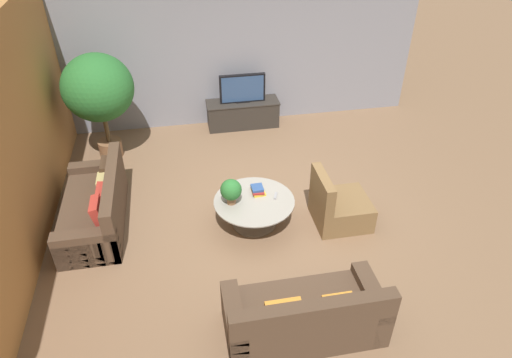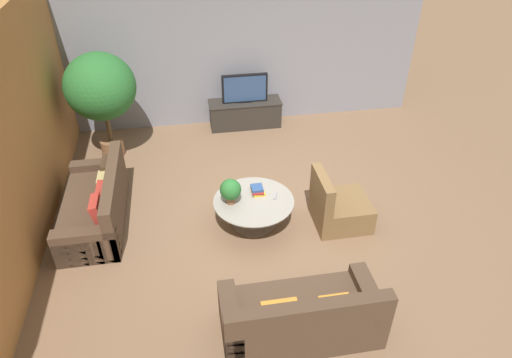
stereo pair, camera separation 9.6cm
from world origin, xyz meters
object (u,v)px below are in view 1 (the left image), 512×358
at_px(couch_by_wall, 97,207).
at_px(potted_plant_tabletop, 231,190).
at_px(media_console, 243,113).
at_px(coffee_table, 254,207).
at_px(television, 242,89).
at_px(potted_palm_tall, 98,90).
at_px(armchair_wicker, 338,207).
at_px(couch_near_entry, 304,316).

xyz_separation_m(couch_by_wall, potted_plant_tabletop, (1.96, -0.44, 0.37)).
xyz_separation_m(media_console, coffee_table, (-0.33, -3.09, 0.03)).
distance_m(media_console, television, 0.54).
bearing_deg(television, couch_by_wall, -134.90).
distance_m(media_console, couch_by_wall, 3.73).
bearing_deg(potted_palm_tall, media_console, 15.07).
xyz_separation_m(television, armchair_wicker, (0.91, -3.26, -0.55)).
bearing_deg(coffee_table, couch_near_entry, -84.05).
relative_size(media_console, television, 1.61).
relative_size(media_console, coffee_table, 1.22).
xyz_separation_m(coffee_table, armchair_wicker, (1.24, -0.17, -0.04)).
relative_size(media_console, couch_near_entry, 0.81).
bearing_deg(television, couch_near_entry, -91.39).
height_order(coffee_table, potted_palm_tall, potted_palm_tall).
height_order(media_console, potted_palm_tall, potted_palm_tall).
bearing_deg(television, media_console, 90.00).
xyz_separation_m(media_console, television, (0.00, -0.00, 0.54)).
height_order(couch_near_entry, potted_palm_tall, potted_palm_tall).
bearing_deg(television, armchair_wicker, -74.42).
bearing_deg(potted_palm_tall, couch_near_entry, -60.81).
bearing_deg(couch_near_entry, television, -91.39).
distance_m(television, potted_plant_tabletop, 3.16).
relative_size(television, couch_near_entry, 0.50).
xyz_separation_m(couch_near_entry, potted_plant_tabletop, (-0.54, 2.02, 0.38)).
height_order(potted_palm_tall, potted_plant_tabletop, potted_palm_tall).
height_order(couch_by_wall, armchair_wicker, armchair_wicker).
distance_m(couch_near_entry, potted_palm_tall, 5.15).
height_order(television, coffee_table, television).
bearing_deg(armchair_wicker, television, 15.58).
distance_m(couch_near_entry, potted_plant_tabletop, 2.13).
height_order(media_console, armchair_wicker, armchair_wicker).
height_order(media_console, coffee_table, media_console).
distance_m(couch_by_wall, potted_palm_tall, 2.20).
relative_size(couch_by_wall, couch_near_entry, 1.05).
bearing_deg(couch_near_entry, couch_by_wall, -44.49).
distance_m(media_console, armchair_wicker, 3.39).
relative_size(media_console, potted_plant_tabletop, 3.73).
distance_m(coffee_table, potted_palm_tall, 3.44).
xyz_separation_m(coffee_table, potted_plant_tabletop, (-0.33, 0.01, 0.35)).
relative_size(coffee_table, potted_palm_tall, 0.62).
relative_size(television, coffee_table, 0.76).
relative_size(couch_by_wall, potted_palm_tall, 0.98).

